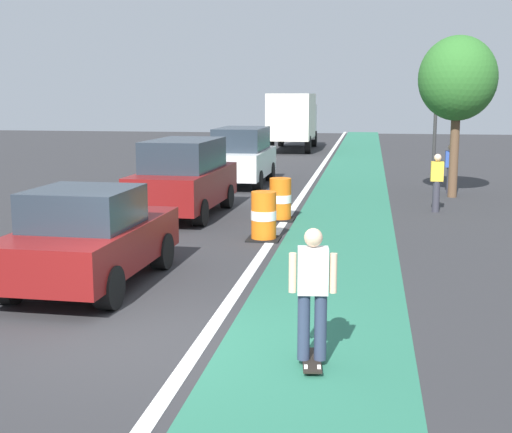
{
  "coord_description": "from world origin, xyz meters",
  "views": [
    {
      "loc": [
        3.02,
        -8.68,
        3.24
      ],
      "look_at": [
        1.07,
        3.4,
        1.1
      ],
      "focal_mm": 49.49,
      "sensor_mm": 36.0,
      "label": 1
    }
  ],
  "objects_px": {
    "parked_sedan_nearest": "(90,238)",
    "parked_suv_third": "(242,156)",
    "parked_suv_second": "(184,177)",
    "delivery_truck_down_block": "(293,118)",
    "street_tree_sidewalk": "(458,79)",
    "pedestrian_waiting": "(437,181)",
    "pedestrian_crossing": "(450,167)",
    "skateboarder_on_lane": "(313,293)",
    "traffic_light_corner": "(437,87)",
    "traffic_barrel_mid": "(280,200)",
    "traffic_barrel_front": "(264,216)"
  },
  "relations": [
    {
      "from": "parked_sedan_nearest",
      "to": "parked_suv_third",
      "type": "relative_size",
      "value": 0.9
    },
    {
      "from": "parked_suv_second",
      "to": "delivery_truck_down_block",
      "type": "xyz_separation_m",
      "value": [
        0.47,
        22.58,
        0.81
      ]
    },
    {
      "from": "parked_sedan_nearest",
      "to": "street_tree_sidewalk",
      "type": "bearing_deg",
      "value": 58.31
    },
    {
      "from": "pedestrian_waiting",
      "to": "pedestrian_crossing",
      "type": "bearing_deg",
      "value": 78.72
    },
    {
      "from": "street_tree_sidewalk",
      "to": "parked_suv_second",
      "type": "bearing_deg",
      "value": -148.1
    },
    {
      "from": "parked_suv_second",
      "to": "street_tree_sidewalk",
      "type": "distance_m",
      "value": 9.2
    },
    {
      "from": "parked_sedan_nearest",
      "to": "pedestrian_waiting",
      "type": "relative_size",
      "value": 2.58
    },
    {
      "from": "delivery_truck_down_block",
      "to": "street_tree_sidewalk",
      "type": "bearing_deg",
      "value": -68.63
    },
    {
      "from": "skateboarder_on_lane",
      "to": "pedestrian_waiting",
      "type": "height_order",
      "value": "skateboarder_on_lane"
    },
    {
      "from": "parked_sedan_nearest",
      "to": "pedestrian_waiting",
      "type": "xyz_separation_m",
      "value": [
        6.48,
        8.73,
        0.03
      ]
    },
    {
      "from": "parked_sedan_nearest",
      "to": "street_tree_sidewalk",
      "type": "height_order",
      "value": "street_tree_sidewalk"
    },
    {
      "from": "traffic_light_corner",
      "to": "pedestrian_waiting",
      "type": "relative_size",
      "value": 3.17
    },
    {
      "from": "delivery_truck_down_block",
      "to": "street_tree_sidewalk",
      "type": "height_order",
      "value": "street_tree_sidewalk"
    },
    {
      "from": "traffic_barrel_mid",
      "to": "traffic_barrel_front",
      "type": "bearing_deg",
      "value": -91.1
    },
    {
      "from": "parked_suv_third",
      "to": "street_tree_sidewalk",
      "type": "xyz_separation_m",
      "value": [
        7.13,
        -1.99,
        2.63
      ]
    },
    {
      "from": "pedestrian_crossing",
      "to": "parked_suv_second",
      "type": "bearing_deg",
      "value": -143.59
    },
    {
      "from": "delivery_truck_down_block",
      "to": "traffic_barrel_front",
      "type": "bearing_deg",
      "value": -85.27
    },
    {
      "from": "parked_sedan_nearest",
      "to": "delivery_truck_down_block",
      "type": "bearing_deg",
      "value": 89.55
    },
    {
      "from": "parked_suv_second",
      "to": "traffic_light_corner",
      "type": "xyz_separation_m",
      "value": [
        7.46,
        11.4,
        2.47
      ]
    },
    {
      "from": "traffic_barrel_front",
      "to": "delivery_truck_down_block",
      "type": "relative_size",
      "value": 0.14
    },
    {
      "from": "street_tree_sidewalk",
      "to": "parked_suv_third",
      "type": "bearing_deg",
      "value": 164.44
    },
    {
      "from": "parked_sedan_nearest",
      "to": "traffic_barrel_mid",
      "type": "distance_m",
      "value": 7.22
    },
    {
      "from": "parked_sedan_nearest",
      "to": "skateboarder_on_lane",
      "type": "bearing_deg",
      "value": -36.68
    },
    {
      "from": "pedestrian_waiting",
      "to": "parked_suv_third",
      "type": "bearing_deg",
      "value": 141.88
    },
    {
      "from": "skateboarder_on_lane",
      "to": "traffic_barrel_mid",
      "type": "relative_size",
      "value": 1.55
    },
    {
      "from": "traffic_barrel_mid",
      "to": "delivery_truck_down_block",
      "type": "bearing_deg",
      "value": 95.38
    },
    {
      "from": "skateboarder_on_lane",
      "to": "parked_suv_third",
      "type": "distance_m",
      "value": 17.16
    },
    {
      "from": "traffic_barrel_front",
      "to": "pedestrian_waiting",
      "type": "relative_size",
      "value": 0.68
    },
    {
      "from": "parked_suv_second",
      "to": "parked_suv_third",
      "type": "xyz_separation_m",
      "value": [
        0.35,
        6.64,
        0.0
      ]
    },
    {
      "from": "parked_suv_second",
      "to": "pedestrian_waiting",
      "type": "distance_m",
      "value": 6.91
    },
    {
      "from": "traffic_light_corner",
      "to": "street_tree_sidewalk",
      "type": "height_order",
      "value": "traffic_light_corner"
    },
    {
      "from": "traffic_light_corner",
      "to": "street_tree_sidewalk",
      "type": "relative_size",
      "value": 1.02
    },
    {
      "from": "skateboarder_on_lane",
      "to": "pedestrian_crossing",
      "type": "distance_m",
      "value": 15.92
    },
    {
      "from": "delivery_truck_down_block",
      "to": "pedestrian_crossing",
      "type": "bearing_deg",
      "value": -67.65
    },
    {
      "from": "pedestrian_crossing",
      "to": "street_tree_sidewalk",
      "type": "xyz_separation_m",
      "value": [
        -0.0,
        -0.86,
        2.8
      ]
    },
    {
      "from": "pedestrian_crossing",
      "to": "pedestrian_waiting",
      "type": "distance_m",
      "value": 3.95
    },
    {
      "from": "parked_suv_second",
      "to": "delivery_truck_down_block",
      "type": "bearing_deg",
      "value": 88.81
    },
    {
      "from": "parked_suv_second",
      "to": "traffic_barrel_front",
      "type": "bearing_deg",
      "value": -47.76
    },
    {
      "from": "skateboarder_on_lane",
      "to": "street_tree_sidewalk",
      "type": "relative_size",
      "value": 0.34
    },
    {
      "from": "parked_sedan_nearest",
      "to": "traffic_barrel_mid",
      "type": "xyz_separation_m",
      "value": [
        2.39,
        6.81,
        -0.3
      ]
    },
    {
      "from": "parked_sedan_nearest",
      "to": "parked_suv_second",
      "type": "bearing_deg",
      "value": 91.9
    },
    {
      "from": "parked_suv_second",
      "to": "pedestrian_crossing",
      "type": "xyz_separation_m",
      "value": [
        7.48,
        5.52,
        -0.17
      ]
    },
    {
      "from": "skateboarder_on_lane",
      "to": "parked_sedan_nearest",
      "type": "bearing_deg",
      "value": 143.32
    },
    {
      "from": "traffic_barrel_mid",
      "to": "delivery_truck_down_block",
      "type": "xyz_separation_m",
      "value": [
        -2.15,
        22.85,
        1.31
      ]
    },
    {
      "from": "traffic_barrel_mid",
      "to": "parked_suv_second",
      "type": "bearing_deg",
      "value": 174.09
    },
    {
      "from": "delivery_truck_down_block",
      "to": "pedestrian_waiting",
      "type": "xyz_separation_m",
      "value": [
        6.24,
        -20.93,
        -0.98
      ]
    },
    {
      "from": "traffic_barrel_front",
      "to": "pedestrian_crossing",
      "type": "distance_m",
      "value": 9.69
    },
    {
      "from": "skateboarder_on_lane",
      "to": "parked_suv_second",
      "type": "distance_m",
      "value": 10.93
    },
    {
      "from": "parked_suv_second",
      "to": "pedestrian_waiting",
      "type": "height_order",
      "value": "parked_suv_second"
    },
    {
      "from": "traffic_light_corner",
      "to": "pedestrian_waiting",
      "type": "xyz_separation_m",
      "value": [
        -0.75,
        -9.75,
        -2.64
      ]
    }
  ]
}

